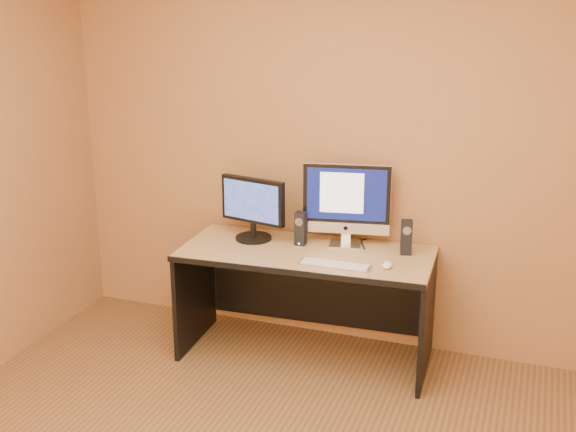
{
  "coord_description": "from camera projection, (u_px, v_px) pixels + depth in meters",
  "views": [
    {
      "loc": [
        1.08,
        -2.35,
        2.24
      ],
      "look_at": [
        -0.31,
        1.52,
        0.97
      ],
      "focal_mm": 45.0,
      "sensor_mm": 36.0,
      "label": 1
    }
  ],
  "objects": [
    {
      "name": "imac",
      "position": [
        346.0,
        205.0,
        4.48
      ],
      "size": [
        0.58,
        0.3,
        0.53
      ],
      "primitive_type": null,
      "rotation": [
        0.0,
        0.0,
        0.18
      ],
      "color": "silver",
      "rests_on": "desk"
    },
    {
      "name": "second_monitor",
      "position": [
        253.0,
        209.0,
        4.6
      ],
      "size": [
        0.5,
        0.32,
        0.41
      ],
      "primitive_type": null,
      "rotation": [
        0.0,
        0.0,
        -0.21
      ],
      "color": "black",
      "rests_on": "desk"
    },
    {
      "name": "keyboard",
      "position": [
        335.0,
        265.0,
        4.2
      ],
      "size": [
        0.42,
        0.12,
        0.02
      ],
      "primitive_type": "cube",
      "rotation": [
        0.0,
        0.0,
        0.01
      ],
      "color": "silver",
      "rests_on": "desk"
    },
    {
      "name": "mouse",
      "position": [
        387.0,
        265.0,
        4.17
      ],
      "size": [
        0.06,
        0.1,
        0.03
      ],
      "primitive_type": "ellipsoid",
      "rotation": [
        0.0,
        0.0,
        0.05
      ],
      "color": "white",
      "rests_on": "desk"
    },
    {
      "name": "walls",
      "position": [
        230.0,
        252.0,
        2.74
      ],
      "size": [
        4.0,
        4.0,
        2.6
      ],
      "primitive_type": null,
      "color": "olive",
      "rests_on": "ground"
    },
    {
      "name": "desk",
      "position": [
        305.0,
        305.0,
        4.55
      ],
      "size": [
        1.58,
        0.75,
        0.72
      ],
      "primitive_type": null,
      "rotation": [
        0.0,
        0.0,
        0.05
      ],
      "color": "tan",
      "rests_on": "ground"
    },
    {
      "name": "cable_a",
      "position": [
        362.0,
        243.0,
        4.57
      ],
      "size": [
        0.09,
        0.2,
        0.01
      ],
      "primitive_type": "cylinder",
      "rotation": [
        1.57,
        0.0,
        0.38
      ],
      "color": "black",
      "rests_on": "desk"
    },
    {
      "name": "cable_b",
      "position": [
        356.0,
        242.0,
        4.61
      ],
      "size": [
        0.1,
        0.15,
        0.01
      ],
      "primitive_type": "cylinder",
      "rotation": [
        1.57,
        0.0,
        -0.59
      ],
      "color": "black",
      "rests_on": "desk"
    },
    {
      "name": "speaker_left",
      "position": [
        301.0,
        228.0,
        4.53
      ],
      "size": [
        0.07,
        0.07,
        0.21
      ],
      "primitive_type": null,
      "rotation": [
        0.0,
        0.0,
        0.02
      ],
      "color": "black",
      "rests_on": "desk"
    },
    {
      "name": "speaker_right",
      "position": [
        406.0,
        237.0,
        4.37
      ],
      "size": [
        0.08,
        0.08,
        0.21
      ],
      "primitive_type": null,
      "rotation": [
        0.0,
        0.0,
        0.25
      ],
      "color": "black",
      "rests_on": "desk"
    }
  ]
}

